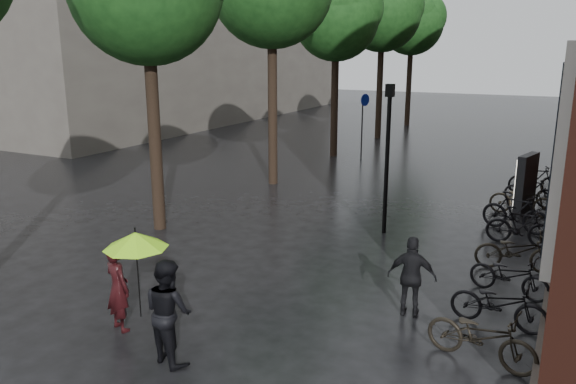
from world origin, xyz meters
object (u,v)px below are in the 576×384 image
Objects in this scene: person_black at (168,311)px; lamp_post at (388,145)px; person_burgundy at (118,288)px; parked_bicycles at (517,230)px; ad_lightbox at (526,184)px; pedestrian_walking at (412,277)px.

lamp_post reaches higher than person_black.
person_burgundy reaches higher than parked_bicycles.
person_black reaches higher than person_burgundy.
lamp_post is (-3.08, -3.67, 1.46)m from ad_lightbox.
pedestrian_walking is at bearing -129.42° from person_burgundy.
parked_bicycles is (4.22, 7.82, -0.36)m from person_black.
pedestrian_walking is at bearing -66.63° from lamp_post.
pedestrian_walking is 0.12× the size of parked_bicycles.
lamp_post reaches higher than pedestrian_walking.
parked_bicycles is at bearing -73.88° from ad_lightbox.
pedestrian_walking is 4.99m from lamp_post.
pedestrian_walking is at bearing -114.60° from person_black.
lamp_post is at bearing -116.10° from ad_lightbox.
person_black reaches higher than pedestrian_walking.
pedestrian_walking is 0.38× the size of lamp_post.
lamp_post reaches higher than parked_bicycles.
person_black is at bearing -96.14° from ad_lightbox.
ad_lightbox reaches higher than pedestrian_walking.
pedestrian_walking reaches higher than parked_bicycles.
lamp_post is at bearing -91.20° from person_burgundy.
ad_lightbox is 0.45× the size of lamp_post.
parked_bicycles is 7.13× the size of ad_lightbox.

